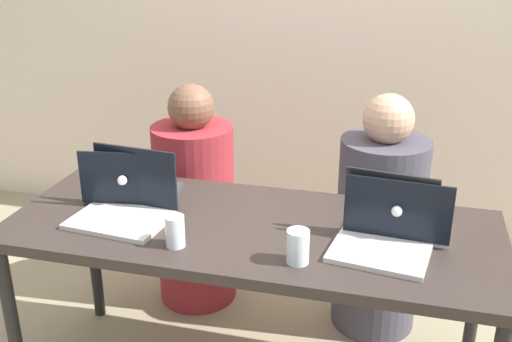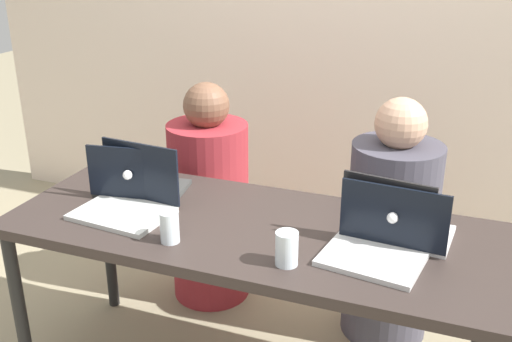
# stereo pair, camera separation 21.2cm
# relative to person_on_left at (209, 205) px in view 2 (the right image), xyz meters

# --- Properties ---
(back_wall) EXTENTS (4.57, 0.10, 2.59)m
(back_wall) POSITION_rel_person_on_left_xyz_m (0.43, 0.91, 0.82)
(back_wall) COLOR beige
(back_wall) RESTS_ON ground
(desk) EXTENTS (1.76, 0.69, 0.73)m
(desk) POSITION_rel_person_on_left_xyz_m (0.43, -0.57, 0.18)
(desk) COLOR #322926
(desk) RESTS_ON ground
(person_on_left) EXTENTS (0.44, 0.44, 1.08)m
(person_on_left) POSITION_rel_person_on_left_xyz_m (0.00, 0.00, 0.00)
(person_on_left) COLOR maroon
(person_on_left) RESTS_ON ground
(person_on_right) EXTENTS (0.41, 0.41, 1.09)m
(person_on_right) POSITION_rel_person_on_left_xyz_m (0.86, -0.00, 0.01)
(person_on_right) COLOR #43404C
(person_on_right) RESTS_ON ground
(laptop_front_right) EXTENTS (0.34, 0.30, 0.24)m
(laptop_front_right) POSITION_rel_person_on_left_xyz_m (0.89, -0.63, 0.30)
(laptop_front_right) COLOR silver
(laptop_front_right) RESTS_ON desk
(laptop_back_right) EXTENTS (0.37, 0.27, 0.22)m
(laptop_back_right) POSITION_rel_person_on_left_xyz_m (0.93, -0.50, 0.30)
(laptop_back_right) COLOR silver
(laptop_back_right) RESTS_ON desk
(laptop_back_left) EXTENTS (0.37, 0.28, 0.22)m
(laptop_back_left) POSITION_rel_person_on_left_xyz_m (-0.07, -0.48, 0.30)
(laptop_back_left) COLOR #393D3B
(laptop_back_left) RESTS_ON desk
(laptop_front_left) EXTENTS (0.36, 0.30, 0.24)m
(laptop_front_left) POSITION_rel_person_on_left_xyz_m (-0.03, -0.63, 0.30)
(laptop_front_left) COLOR silver
(laptop_front_left) RESTS_ON desk
(water_glass_right) EXTENTS (0.07, 0.07, 0.11)m
(water_glass_right) POSITION_rel_person_on_left_xyz_m (0.64, -0.78, 0.30)
(water_glass_right) COLOR silver
(water_glass_right) RESTS_ON desk
(water_glass_left) EXTENTS (0.06, 0.06, 0.11)m
(water_glass_left) POSITION_rel_person_on_left_xyz_m (0.23, -0.78, 0.30)
(water_glass_left) COLOR silver
(water_glass_left) RESTS_ON desk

